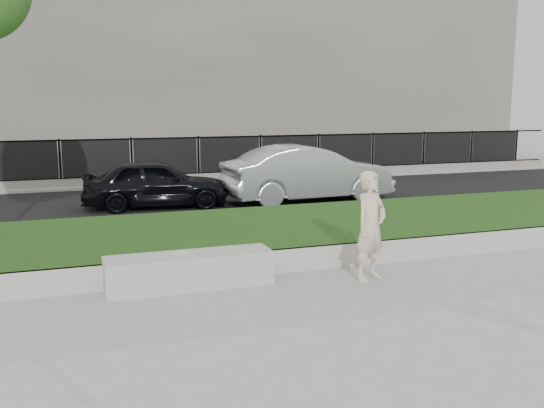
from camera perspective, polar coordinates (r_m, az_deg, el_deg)
name	(u,v)px	position (r m, az deg, el deg)	size (l,w,h in m)	color
ground	(274,295)	(8.91, 0.17, -8.57)	(90.00, 90.00, 0.00)	gray
grass_bank	(221,238)	(11.62, -4.82, -3.22)	(34.00, 4.00, 0.40)	black
grass_kerb	(252,264)	(9.79, -1.89, -5.65)	(34.00, 0.08, 0.40)	#A8A59D
street	(170,202)	(16.94, -9.56, 0.16)	(34.00, 7.00, 0.04)	black
far_pavement	(147,181)	(21.33, -11.67, 2.16)	(34.00, 3.00, 0.12)	gray
iron_fence	(151,170)	(20.29, -11.33, 3.17)	(32.00, 0.30, 1.50)	slate
building_facade	(121,49)	(28.19, -14.07, 13.94)	(34.00, 10.00, 10.00)	#5E5952
stone_bench	(190,270)	(9.30, -7.76, -6.22)	(2.51, 0.63, 0.51)	#A8A59D
man	(371,226)	(9.58, 9.26, -2.06)	(0.63, 0.41, 1.72)	beige
book	(182,253)	(9.27, -8.50, -4.55)	(0.22, 0.16, 0.02)	beige
car_dark	(156,183)	(15.98, -10.86, 1.93)	(1.50, 3.72, 1.27)	black
car_silver	(308,173)	(16.72, 3.39, 2.89)	(1.63, 4.67, 1.54)	#A1A2AA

